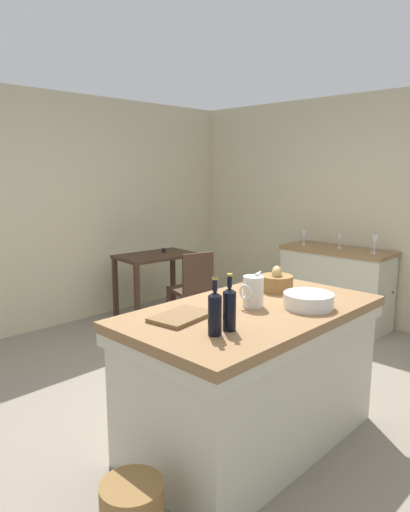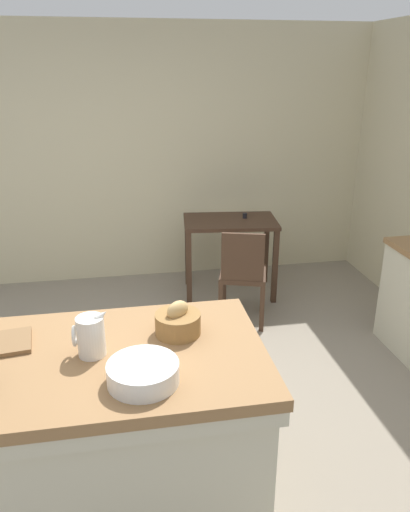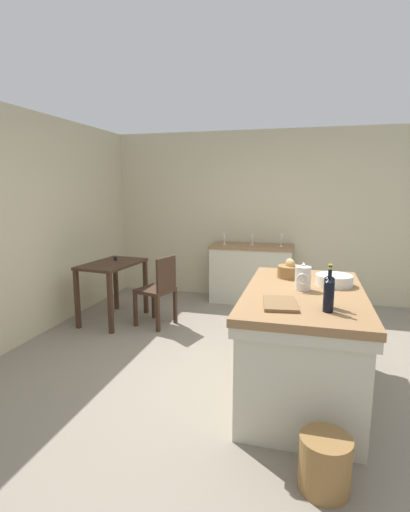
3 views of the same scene
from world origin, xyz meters
name	(u,v)px [view 1 (image 1 of 3)]	position (x,y,z in m)	size (l,w,h in m)	color
ground_plane	(222,399)	(0.00, 0.00, 0.00)	(6.76, 6.76, 0.00)	gray
wall_back	(49,212)	(0.00, 2.60, 1.30)	(5.32, 0.12, 2.60)	beige
wall_right	(378,211)	(2.60, 0.00, 1.30)	(0.12, 5.20, 2.60)	beige
island_table	(252,370)	(-0.29, -0.51, 0.49)	(1.69, 0.96, 0.90)	olive
side_cabinet	(335,286)	(2.26, 0.29, 0.44)	(0.52, 1.25, 0.88)	olive
writing_desk	(156,265)	(0.96, 1.92, 0.65)	(0.96, 0.66, 0.83)	#3D281C
wooden_chair	(193,288)	(0.92, 1.26, 0.49)	(0.50, 0.50, 0.90)	#3D281C
pitcher	(253,291)	(-0.27, -0.50, 1.01)	(0.17, 0.13, 0.24)	silver
wash_bowl	(308,300)	(-0.04, -0.76, 0.95)	(0.31, 0.31, 0.09)	silver
bread_basket	(276,282)	(0.16, -0.37, 0.97)	(0.23, 0.23, 0.18)	olive
cutting_board	(181,316)	(-0.74, -0.35, 0.92)	(0.36, 0.23, 0.02)	brown
wine_bottle_dark	(229,308)	(-0.70, -0.68, 1.03)	(0.07, 0.07, 0.31)	black
wine_bottle_amber	(215,312)	(-0.81, -0.67, 1.03)	(0.07, 0.07, 0.31)	black
wine_glass_far_left	(375,241)	(2.25, -0.15, 1.01)	(0.07, 0.07, 0.19)	white
wine_glass_left	(340,238)	(2.30, 0.29, 0.99)	(0.07, 0.07, 0.16)	white
wine_glass_middle	(304,235)	(2.21, 0.70, 1.00)	(0.07, 0.07, 0.17)	white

